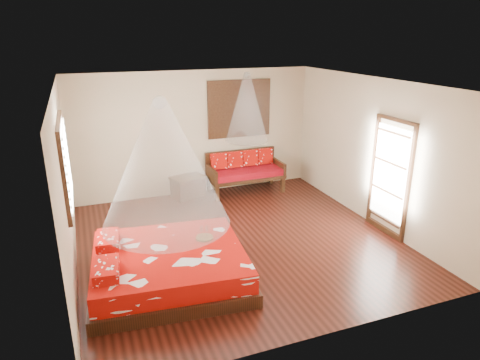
% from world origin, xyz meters
% --- Properties ---
extents(room, '(5.54, 5.54, 2.84)m').
position_xyz_m(room, '(0.00, 0.00, 1.40)').
color(room, black).
rests_on(room, ground).
extents(bed, '(2.48, 2.29, 0.65)m').
position_xyz_m(bed, '(-1.45, -0.84, 0.25)').
color(bed, black).
rests_on(bed, floor).
extents(daybed, '(1.74, 0.77, 0.94)m').
position_xyz_m(daybed, '(1.05, 2.38, 0.52)').
color(daybed, black).
rests_on(daybed, floor).
extents(storage_chest, '(0.82, 0.69, 0.49)m').
position_xyz_m(storage_chest, '(-0.30, 2.45, 0.25)').
color(storage_chest, black).
rests_on(storage_chest, floor).
extents(shutter_panel, '(1.52, 0.06, 1.32)m').
position_xyz_m(shutter_panel, '(1.05, 2.72, 1.90)').
color(shutter_panel, black).
rests_on(shutter_panel, wall_back).
extents(window_left, '(0.10, 1.74, 1.34)m').
position_xyz_m(window_left, '(-2.71, 0.20, 1.70)').
color(window_left, black).
rests_on(window_left, wall_left).
extents(glazed_door, '(0.08, 1.02, 2.16)m').
position_xyz_m(glazed_door, '(2.72, -0.60, 1.07)').
color(glazed_door, black).
rests_on(glazed_door, floor).
extents(wine_tray, '(0.28, 0.28, 0.22)m').
position_xyz_m(wine_tray, '(-0.81, -0.64, 0.56)').
color(wine_tray, brown).
rests_on(wine_tray, bed).
extents(mosquito_net_main, '(1.82, 1.82, 1.80)m').
position_xyz_m(mosquito_net_main, '(-1.42, -0.85, 1.85)').
color(mosquito_net_main, white).
rests_on(mosquito_net_main, ceiling).
extents(mosquito_net_daybed, '(0.95, 0.95, 1.50)m').
position_xyz_m(mosquito_net_daybed, '(1.05, 2.25, 2.00)').
color(mosquito_net_daybed, white).
rests_on(mosquito_net_daybed, ceiling).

